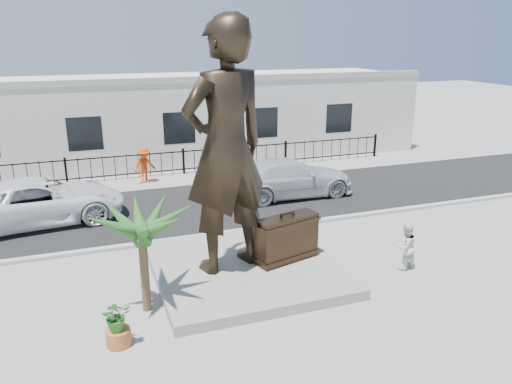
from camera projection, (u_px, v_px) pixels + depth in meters
ground at (281, 294)px, 13.50m from camera, size 100.00×100.00×0.00m
street at (208, 203)px, 20.68m from camera, size 40.00×7.00×0.01m
curb at (232, 232)px, 17.52m from camera, size 40.00×0.25×0.12m
far_sidewalk at (187, 178)px, 24.27m from camera, size 40.00×2.50×0.02m
plinth at (246, 268)px, 14.64m from camera, size 5.20×5.20×0.30m
fence at (184, 162)px, 24.80m from camera, size 22.00×0.10×1.20m
building at (167, 117)px, 28.09m from camera, size 28.00×7.00×4.40m
statue at (226, 148)px, 13.42m from camera, size 2.90×2.32×6.95m
suitcase at (287, 238)px, 14.66m from camera, size 2.03×1.11×1.36m
tourist at (405, 247)px, 14.73m from camera, size 0.78×0.66×1.43m
car_white at (40, 201)px, 18.31m from camera, size 6.27×3.47×1.66m
car_silver at (290, 178)px, 21.39m from camera, size 5.59×2.28×1.62m
worker at (144, 165)px, 23.22m from camera, size 1.23×0.96×1.67m
palm_tree at (147, 310)px, 12.74m from camera, size 1.80×1.80×3.20m
planter at (119, 337)px, 11.23m from camera, size 0.56×0.56×0.40m
shrub at (117, 316)px, 11.06m from camera, size 0.66×0.57×0.71m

